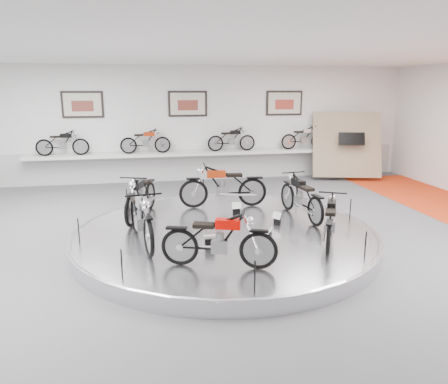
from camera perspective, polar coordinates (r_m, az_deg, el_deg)
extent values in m
plane|color=#565658|center=(9.16, 0.45, -7.31)|extent=(16.00, 16.00, 0.00)
plane|color=white|center=(8.59, 0.50, 18.47)|extent=(16.00, 16.00, 0.00)
plane|color=white|center=(15.54, -4.72, 8.84)|extent=(16.00, 0.00, 16.00)
cube|color=#BCBCBA|center=(15.70, -4.61, 3.55)|extent=(15.68, 0.04, 1.10)
cylinder|color=silver|center=(9.39, 0.09, -5.82)|extent=(6.40, 6.40, 0.30)
torus|color=#B2B2BA|center=(9.35, 0.09, -5.12)|extent=(6.40, 6.40, 0.10)
cube|color=silver|center=(15.35, -4.52, 5.03)|extent=(11.00, 0.55, 0.10)
cube|color=beige|center=(15.46, -17.99, 10.81)|extent=(1.35, 0.06, 0.88)
cube|color=beige|center=(15.45, -4.76, 11.41)|extent=(1.35, 0.06, 0.88)
cube|color=beige|center=(16.22, 7.88, 11.43)|extent=(1.35, 0.06, 0.88)
cube|color=#968263|center=(16.35, 15.72, 5.97)|extent=(2.56, 1.52, 2.30)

